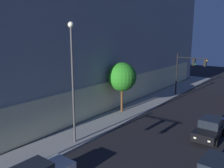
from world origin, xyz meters
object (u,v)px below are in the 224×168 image
traffic_light_far_corner (189,67)px  car_black (210,129)px  modern_building (61,32)px  street_lamp_sidewalk (72,71)px  sidewalk_tree (122,77)px

traffic_light_far_corner → car_black: bearing=-152.1°
modern_building → street_lamp_sidewalk: (-13.17, -16.61, -3.01)m
sidewalk_tree → car_black: sidewalk_tree is taller
sidewalk_tree → traffic_light_far_corner: bearing=-17.1°
street_lamp_sidewalk → car_black: bearing=-47.4°
modern_building → car_black: size_ratio=9.83×
modern_building → street_lamp_sidewalk: 21.41m
modern_building → car_black: 26.56m
modern_building → sidewalk_tree: bearing=-107.5°
street_lamp_sidewalk → sidewalk_tree: 8.69m
car_black → traffic_light_far_corner: bearing=27.9°
traffic_light_far_corner → sidewalk_tree: bearing=162.9°
modern_building → traffic_light_far_corner: 19.96m
street_lamp_sidewalk → sidewalk_tree: bearing=9.6°
street_lamp_sidewalk → sidewalk_tree: (8.38, 1.42, -1.81)m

